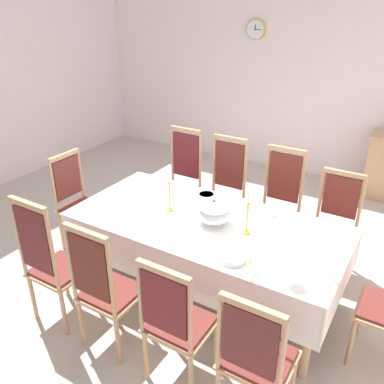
% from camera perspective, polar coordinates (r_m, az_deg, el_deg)
% --- Properties ---
extents(ground, '(7.70, 6.26, 0.04)m').
position_cam_1_polar(ground, '(4.22, 3.59, -11.97)').
color(ground, '#B8ABA1').
extents(back_wall, '(7.70, 0.08, 3.40)m').
position_cam_1_polar(back_wall, '(6.39, 18.17, 16.79)').
color(back_wall, silver).
rests_on(back_wall, ground).
extents(dining_table, '(2.41, 1.14, 0.77)m').
position_cam_1_polar(dining_table, '(3.63, 2.00, -5.12)').
color(dining_table, tan).
rests_on(dining_table, ground).
extents(tablecloth, '(2.43, 1.16, 0.38)m').
position_cam_1_polar(tablecloth, '(3.64, 1.99, -5.41)').
color(tablecloth, white).
rests_on(tablecloth, dining_table).
extents(chair_south_a, '(0.44, 0.42, 1.20)m').
position_cam_1_polar(chair_south_a, '(3.56, -19.16, -9.27)').
color(chair_south_a, tan).
rests_on(chair_south_a, ground).
extents(chair_north_a, '(0.44, 0.42, 1.20)m').
position_cam_1_polar(chair_north_a, '(4.84, -1.57, 1.78)').
color(chair_north_a, tan).
rests_on(chair_north_a, ground).
extents(chair_south_b, '(0.44, 0.42, 1.14)m').
position_cam_1_polar(chair_south_b, '(3.22, -12.18, -12.96)').
color(chair_south_b, tan).
rests_on(chair_south_b, ground).
extents(chair_north_b, '(0.44, 0.42, 1.19)m').
position_cam_1_polar(chair_north_b, '(4.58, 4.49, 0.22)').
color(chair_north_b, tan).
rests_on(chair_north_b, ground).
extents(chair_south_c, '(0.44, 0.42, 1.07)m').
position_cam_1_polar(chair_south_c, '(2.92, -2.29, -17.67)').
color(chair_south_c, tan).
rests_on(chair_south_c, ground).
extents(chair_north_c, '(0.44, 0.42, 1.18)m').
position_cam_1_polar(chair_north_c, '(4.36, 11.99, -1.69)').
color(chair_north_c, tan).
rests_on(chair_north_c, ground).
extents(chair_south_d, '(0.44, 0.42, 1.06)m').
position_cam_1_polar(chair_south_d, '(2.73, 8.93, -21.95)').
color(chair_south_d, tan).
rests_on(chair_south_d, ground).
extents(chair_north_d, '(0.44, 0.42, 1.05)m').
position_cam_1_polar(chair_north_d, '(4.25, 19.36, -4.10)').
color(chair_north_d, tan).
rests_on(chair_north_d, ground).
extents(chair_head_west, '(0.42, 0.44, 1.07)m').
position_cam_1_polar(chair_head_west, '(4.60, -15.73, -1.13)').
color(chair_head_west, tan).
rests_on(chair_head_west, ground).
extents(soup_tureen, '(0.30, 0.30, 0.23)m').
position_cam_1_polar(soup_tureen, '(3.51, 3.07, -2.79)').
color(soup_tureen, silver).
rests_on(soup_tureen, tablecloth).
extents(candlestick_west, '(0.07, 0.07, 0.39)m').
position_cam_1_polar(candlestick_west, '(3.70, -3.17, -0.39)').
color(candlestick_west, gold).
rests_on(candlestick_west, tablecloth).
extents(candlestick_east, '(0.07, 0.07, 0.39)m').
position_cam_1_polar(candlestick_east, '(3.37, 7.80, -3.41)').
color(candlestick_east, gold).
rests_on(candlestick_east, tablecloth).
extents(bowl_near_left, '(0.14, 0.14, 0.03)m').
position_cam_1_polar(bowl_near_left, '(3.84, 7.49, -1.87)').
color(bowl_near_left, silver).
rests_on(bowl_near_left, tablecloth).
extents(bowl_near_right, '(0.19, 0.19, 0.05)m').
position_cam_1_polar(bowl_near_right, '(3.08, 5.69, -9.17)').
color(bowl_near_right, silver).
rests_on(bowl_near_right, tablecloth).
extents(bowl_far_left, '(0.18, 0.18, 0.04)m').
position_cam_1_polar(bowl_far_left, '(4.00, 2.05, -0.46)').
color(bowl_far_left, silver).
rests_on(bowl_far_left, tablecloth).
extents(bowl_far_right, '(0.14, 0.14, 0.03)m').
position_cam_1_polar(bowl_far_right, '(3.75, 10.89, -2.83)').
color(bowl_far_right, silver).
rests_on(bowl_far_right, tablecloth).
extents(spoon_primary, '(0.06, 0.17, 0.01)m').
position_cam_1_polar(spoon_primary, '(3.84, 8.92, -2.22)').
color(spoon_primary, gold).
rests_on(spoon_primary, tablecloth).
extents(spoon_secondary, '(0.03, 0.18, 0.01)m').
position_cam_1_polar(spoon_secondary, '(3.07, 8.01, -9.91)').
color(spoon_secondary, gold).
rests_on(spoon_secondary, tablecloth).
extents(mounted_clock, '(0.30, 0.06, 0.30)m').
position_cam_1_polar(mounted_clock, '(6.62, 8.98, 21.66)').
color(mounted_clock, '#D1B251').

